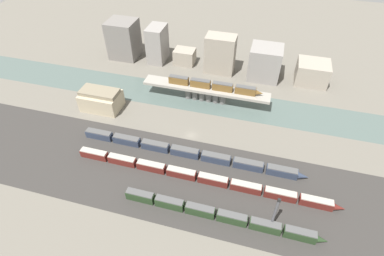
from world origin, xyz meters
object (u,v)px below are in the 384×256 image
object	(u,v)px
train_on_bridge	(214,85)
train_yard_near	(219,215)
train_yard_far	(189,153)
warehouse_building	(101,100)
signal_tower	(274,214)
train_yard_mid	(201,177)

from	to	relation	value
train_on_bridge	train_yard_near	world-z (taller)	train_on_bridge
train_yard_far	warehouse_building	xyz separation A→B (m)	(-49.79, 19.85, 3.08)
train_on_bridge	train_yard_far	world-z (taller)	train_on_bridge
train_yard_far	train_on_bridge	bearing A→B (deg)	87.66
train_yard_near	signal_tower	bearing A→B (deg)	3.86
train_on_bridge	train_yard_mid	size ratio (longest dim) A/B	0.45
train_yard_far	signal_tower	xyz separation A→B (m)	(35.30, -24.01, 6.26)
warehouse_building	signal_tower	bearing A→B (deg)	-27.27
train_yard_mid	signal_tower	size ratio (longest dim) A/B	6.29
train_on_bridge	train_yard_near	size ratio (longest dim) A/B	0.67
train_on_bridge	warehouse_building	distance (m)	55.09
warehouse_building	signal_tower	size ratio (longest dim) A/B	1.14
train_yard_mid	warehouse_building	bearing A→B (deg)	151.85
train_yard_near	signal_tower	world-z (taller)	signal_tower
train_yard_near	signal_tower	size ratio (longest dim) A/B	4.25
train_yard_mid	signal_tower	bearing A→B (deg)	-25.37
train_yard_near	train_yard_far	world-z (taller)	train_yard_near
signal_tower	train_yard_far	bearing A→B (deg)	145.78
train_on_bridge	train_yard_far	bearing A→B (deg)	-92.34
warehouse_building	signal_tower	world-z (taller)	signal_tower
train_on_bridge	warehouse_building	bearing A→B (deg)	-159.43
train_yard_near	train_yard_far	bearing A→B (deg)	125.42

